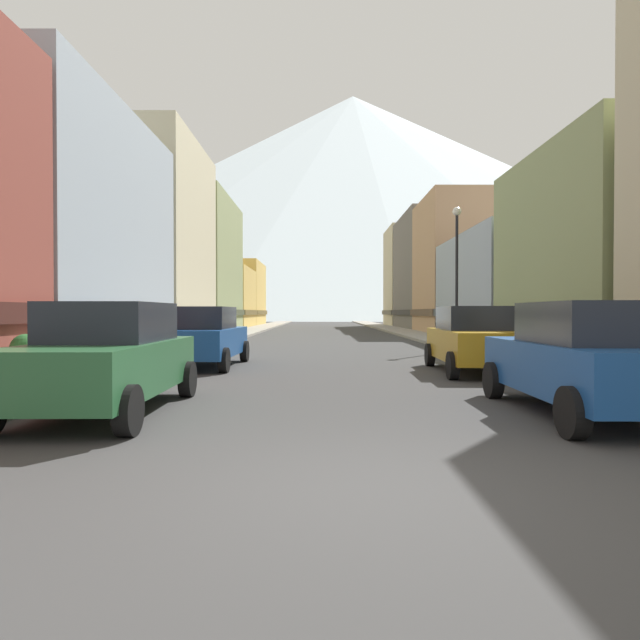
# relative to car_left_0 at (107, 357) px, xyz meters

# --- Properties ---
(ground_plane) EXTENTS (400.00, 400.00, 0.00)m
(ground_plane) POSITION_rel_car_left_0_xyz_m (3.80, -3.87, -0.90)
(ground_plane) COLOR #383838
(sidewalk_left) EXTENTS (2.50, 100.00, 0.15)m
(sidewalk_left) POSITION_rel_car_left_0_xyz_m (-2.45, 31.13, -0.82)
(sidewalk_left) COLOR gray
(sidewalk_left) RESTS_ON ground
(sidewalk_right) EXTENTS (2.50, 100.00, 0.15)m
(sidewalk_right) POSITION_rel_car_left_0_xyz_m (10.05, 31.13, -0.82)
(sidewalk_right) COLOR gray
(sidewalk_right) RESTS_ON ground
(storefront_left_1) EXTENTS (8.48, 11.64, 9.29)m
(storefront_left_1) POSITION_rel_car_left_0_xyz_m (-7.79, 11.80, 3.59)
(storefront_left_1) COLOR #99A5B2
(storefront_left_1) RESTS_ON ground
(storefront_left_2) EXTENTS (10.16, 10.19, 11.61)m
(storefront_left_2) POSITION_rel_car_left_0_xyz_m (-8.63, 23.17, 4.73)
(storefront_left_2) COLOR beige
(storefront_left_2) RESTS_ON ground
(storefront_left_3) EXTENTS (7.59, 12.38, 10.77)m
(storefront_left_3) POSITION_rel_car_left_0_xyz_m (-7.34, 34.97, 4.31)
(storefront_left_3) COLOR #8C9966
(storefront_left_3) RESTS_ON ground
(storefront_left_4) EXTENTS (6.94, 9.76, 6.14)m
(storefront_left_4) POSITION_rel_car_left_0_xyz_m (-7.02, 46.58, 2.06)
(storefront_left_4) COLOR #D8B259
(storefront_left_4) RESTS_ON ground
(storefront_left_5) EXTENTS (9.68, 10.85, 7.67)m
(storefront_left_5) POSITION_rel_car_left_0_xyz_m (-8.39, 57.11, 2.79)
(storefront_left_5) COLOR #D8B259
(storefront_left_5) RESTS_ON ground
(storefront_right_2) EXTENTS (9.85, 11.85, 6.03)m
(storefront_right_2) POSITION_rel_car_left_0_xyz_m (16.08, 21.98, 2.00)
(storefront_right_2) COLOR #99A5B2
(storefront_right_2) RESTS_ON ground
(storefront_right_3) EXTENTS (7.34, 9.12, 10.34)m
(storefront_right_3) POSITION_rel_car_left_0_xyz_m (14.82, 32.77, 4.10)
(storefront_right_3) COLOR tan
(storefront_right_3) RESTS_ON ground
(storefront_right_4) EXTENTS (8.21, 12.09, 10.89)m
(storefront_right_4) POSITION_rel_car_left_0_xyz_m (15.25, 43.40, 4.37)
(storefront_right_4) COLOR #66605B
(storefront_right_4) RESTS_ON ground
(storefront_right_5) EXTENTS (10.13, 8.46, 11.36)m
(storefront_right_5) POSITION_rel_car_left_0_xyz_m (16.22, 54.13, 4.60)
(storefront_right_5) COLOR beige
(storefront_right_5) RESTS_ON ground
(car_left_0) EXTENTS (2.11, 4.42, 1.78)m
(car_left_0) POSITION_rel_car_left_0_xyz_m (0.00, 0.00, 0.00)
(car_left_0) COLOR #265933
(car_left_0) RESTS_ON ground
(car_left_1) EXTENTS (2.16, 4.44, 1.78)m
(car_left_1) POSITION_rel_car_left_0_xyz_m (-0.00, 7.27, 0.00)
(car_left_1) COLOR #19478C
(car_left_1) RESTS_ON ground
(car_right_0) EXTENTS (2.12, 4.43, 1.78)m
(car_right_0) POSITION_rel_car_left_0_xyz_m (7.60, -0.28, 0.00)
(car_right_0) COLOR #19478C
(car_right_0) RESTS_ON ground
(car_right_1) EXTENTS (2.21, 4.47, 1.78)m
(car_right_1) POSITION_rel_car_left_0_xyz_m (7.60, 5.88, 0.00)
(car_right_1) COLOR #B28419
(car_right_1) RESTS_ON ground
(parking_meter_near) EXTENTS (0.14, 0.10, 1.33)m
(parking_meter_near) POSITION_rel_car_left_0_xyz_m (9.55, 2.06, 0.11)
(parking_meter_near) COLOR #595960
(parking_meter_near) RESTS_ON sidewalk_right
(trash_bin_right) EXTENTS (0.59, 0.59, 0.98)m
(trash_bin_right) POSITION_rel_car_left_0_xyz_m (10.15, 5.96, -0.26)
(trash_bin_right) COLOR #4C5156
(trash_bin_right) RESTS_ON sidewalk_right
(potted_plant_0) EXTENTS (0.66, 0.66, 0.98)m
(potted_plant_0) POSITION_rel_car_left_0_xyz_m (-3.20, 3.44, -0.19)
(potted_plant_0) COLOR gray
(potted_plant_0) RESTS_ON sidewalk_left
(potted_plant_1) EXTENTS (0.63, 0.63, 0.88)m
(potted_plant_1) POSITION_rel_car_left_0_xyz_m (-3.20, 9.61, -0.27)
(potted_plant_1) COLOR #4C4C51
(potted_plant_1) RESTS_ON sidewalk_left
(pedestrian_0) EXTENTS (0.36, 0.36, 1.70)m
(pedestrian_0) POSITION_rel_car_left_0_xyz_m (10.05, 11.87, 0.03)
(pedestrian_0) COLOR maroon
(pedestrian_0) RESTS_ON sidewalk_right
(pedestrian_1) EXTENTS (0.36, 0.36, 1.59)m
(pedestrian_1) POSITION_rel_car_left_0_xyz_m (10.05, 14.96, -0.02)
(pedestrian_1) COLOR #333338
(pedestrian_1) RESTS_ON sidewalk_right
(streetlamp_right) EXTENTS (0.36, 0.36, 5.86)m
(streetlamp_right) POSITION_rel_car_left_0_xyz_m (9.15, 13.83, 3.09)
(streetlamp_right) COLOR black
(streetlamp_right) RESTS_ON sidewalk_right
(mountain_backdrop) EXTENTS (350.58, 350.58, 107.22)m
(mountain_backdrop) POSITION_rel_car_left_0_xyz_m (19.50, 256.13, 52.71)
(mountain_backdrop) COLOR silver
(mountain_backdrop) RESTS_ON ground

